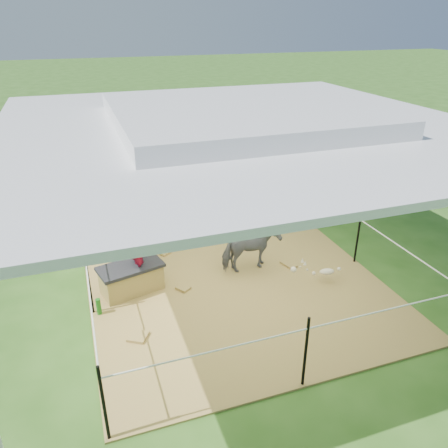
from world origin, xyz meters
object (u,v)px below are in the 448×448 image
object	(u,v)px
woman	(134,236)
foal	(327,270)
green_bottle	(99,307)
distant_person	(236,133)
straw_bale	(132,279)
picnic_table_near	(216,140)
pony	(251,249)
picnic_table_far	(273,122)
trash_barrel	(269,146)

from	to	relation	value
woman	foal	xyz separation A→B (m)	(2.94, -0.78, -0.74)
green_bottle	distant_person	xyz separation A→B (m)	(4.99, 7.62, 0.39)
foal	woman	bearing A→B (deg)	173.41
straw_bale	picnic_table_near	bearing A→B (deg)	62.73
green_bottle	foal	xyz separation A→B (m)	(3.59, -0.33, 0.09)
pony	picnic_table_far	distance (m)	9.81
pony	green_bottle	bearing A→B (deg)	94.54
foal	trash_barrel	distance (m)	6.62
pony	woman	bearing A→B (deg)	84.28
foal	picnic_table_far	world-z (taller)	picnic_table_far
green_bottle	distant_person	size ratio (longest dim) A/B	0.23
distant_person	picnic_table_near	bearing A→B (deg)	-1.84
foal	trash_barrel	bearing A→B (deg)	82.27
straw_bale	pony	world-z (taller)	pony
woman	trash_barrel	size ratio (longest dim) A/B	1.13
pony	picnic_table_near	bearing A→B (deg)	-18.36
straw_bale	trash_barrel	size ratio (longest dim) A/B	0.94
woman	trash_barrel	world-z (taller)	woman
straw_bale	picnic_table_near	distance (m)	8.32
woman	pony	xyz separation A→B (m)	(1.91, -0.03, -0.55)
green_bottle	picnic_table_far	world-z (taller)	picnic_table_far
woman	foal	bearing A→B (deg)	60.86
picnic_table_far	distant_person	distance (m)	2.55
green_bottle	foal	world-z (taller)	foal
pony	distant_person	world-z (taller)	distant_person
distant_person	green_bottle	bearing A→B (deg)	74.37
straw_bale	picnic_table_near	xyz separation A→B (m)	(3.81, 7.39, 0.09)
pony	trash_barrel	size ratio (longest dim) A/B	0.99
woman	trash_barrel	distance (m)	7.36
straw_bale	trash_barrel	bearing A→B (deg)	48.82
green_bottle	picnic_table_far	distance (m)	11.54
green_bottle	foal	size ratio (longest dim) A/B	0.33
straw_bale	pony	distance (m)	2.02
foal	trash_barrel	xyz separation A→B (m)	(1.83, 6.36, 0.24)
woman	distant_person	world-z (taller)	woman
straw_bale	foal	world-z (taller)	foal
green_bottle	distant_person	world-z (taller)	distant_person
picnic_table_far	green_bottle	bearing A→B (deg)	-98.41
straw_bale	foal	xyz separation A→B (m)	(3.04, -0.78, 0.01)
woman	straw_bale	bearing A→B (deg)	-104.21
trash_barrel	picnic_table_far	size ratio (longest dim) A/B	0.48
pony	picnic_table_far	bearing A→B (deg)	-31.75
pony	foal	bearing A→B (deg)	-130.67
green_bottle	picnic_table_near	size ratio (longest dim) A/B	0.16
straw_bale	woman	size ratio (longest dim) A/B	0.83
woman	picnic_table_near	xyz separation A→B (m)	(3.71, 7.39, -0.66)
straw_bale	green_bottle	world-z (taller)	straw_bale
picnic_table_near	picnic_table_far	size ratio (longest dim) A/B	0.77
green_bottle	picnic_table_near	xyz separation A→B (m)	(4.36, 7.84, 0.17)
foal	distant_person	bearing A→B (deg)	88.40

